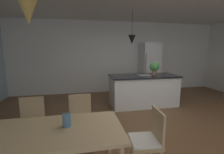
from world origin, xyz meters
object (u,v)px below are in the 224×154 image
object	(u,v)px
chair_far_left	(31,123)
refrigerator	(149,68)
chair_far_right	(81,119)
potted_plant_on_island	(154,67)
chair_kitchen_end	(148,139)
vase_on_dining_table	(67,120)
dining_table	(46,136)
kitchen_island	(143,90)

from	to	relation	value
chair_far_left	refrigerator	size ratio (longest dim) A/B	0.46
chair_far_right	potted_plant_on_island	bearing A→B (deg)	38.27
chair_far_left	chair_kitchen_end	world-z (taller)	same
vase_on_dining_table	potted_plant_on_island	bearing A→B (deg)	46.43
chair_kitchen_end	chair_far_right	bearing A→B (deg)	136.89
vase_on_dining_table	chair_far_right	bearing A→B (deg)	77.65
chair_far_left	potted_plant_on_island	size ratio (longest dim) A/B	2.24
dining_table	potted_plant_on_island	world-z (taller)	potted_plant_on_island
dining_table	chair_kitchen_end	size ratio (longest dim) A/B	2.03
chair_far_right	refrigerator	xyz separation A→B (m)	(2.66, 3.11, 0.48)
chair_far_right	dining_table	bearing A→B (deg)	-116.33
dining_table	chair_kitchen_end	distance (m)	1.27
chair_far_right	potted_plant_on_island	distance (m)	2.84
chair_kitchen_end	vase_on_dining_table	xyz separation A→B (m)	(-1.02, 0.06, 0.33)
dining_table	vase_on_dining_table	xyz separation A→B (m)	(0.23, 0.06, 0.15)
chair_far_left	potted_plant_on_island	bearing A→B (deg)	30.02
chair_kitchen_end	refrigerator	xyz separation A→B (m)	(1.80, 3.92, 0.48)
chair_far_right	vase_on_dining_table	xyz separation A→B (m)	(-0.16, -0.74, 0.33)
kitchen_island	vase_on_dining_table	world-z (taller)	kitchen_island
dining_table	chair_far_right	world-z (taller)	chair_far_right
chair_far_left	kitchen_island	distance (m)	3.14
chair_far_left	vase_on_dining_table	xyz separation A→B (m)	(0.63, -0.74, 0.33)
potted_plant_on_island	dining_table	bearing A→B (deg)	-135.61
kitchen_island	dining_table	bearing A→B (deg)	-131.66
chair_kitchen_end	vase_on_dining_table	world-z (taller)	vase_on_dining_table
chair_far_left	refrigerator	bearing A→B (deg)	42.09
chair_far_right	potted_plant_on_island	xyz separation A→B (m)	(2.17, 1.71, 0.66)
refrigerator	chair_far_right	bearing A→B (deg)	-130.46
chair_kitchen_end	potted_plant_on_island	xyz separation A→B (m)	(1.31, 2.51, 0.66)
dining_table	refrigerator	world-z (taller)	refrigerator
kitchen_island	chair_kitchen_end	bearing A→B (deg)	-111.27
dining_table	chair_far_left	bearing A→B (deg)	116.34
chair_far_right	vase_on_dining_table	bearing A→B (deg)	-102.35
chair_far_left	kitchen_island	bearing A→B (deg)	33.05
chair_far_left	chair_far_right	world-z (taller)	same
potted_plant_on_island	refrigerator	bearing A→B (deg)	70.83
chair_far_right	vase_on_dining_table	size ratio (longest dim) A/B	5.67
refrigerator	vase_on_dining_table	bearing A→B (deg)	-126.18
kitchen_island	vase_on_dining_table	size ratio (longest dim) A/B	12.88
refrigerator	potted_plant_on_island	distance (m)	1.50
chair_far_left	refrigerator	xyz separation A→B (m)	(3.45, 3.11, 0.48)
refrigerator	potted_plant_on_island	size ratio (longest dim) A/B	4.90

